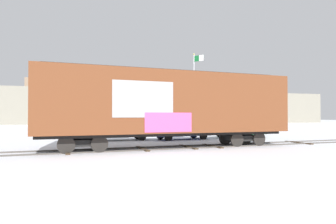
% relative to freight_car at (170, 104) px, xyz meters
% --- Properties ---
extents(ground_plane, '(260.00, 260.00, 0.00)m').
position_rel_freight_car_xyz_m(ground_plane, '(1.12, 0.00, -2.72)').
color(ground_plane, silver).
extents(track, '(59.98, 5.27, 0.08)m').
position_rel_freight_car_xyz_m(track, '(-0.97, -0.06, -2.68)').
color(track, '#4C4742').
rests_on(track, ground_plane).
extents(freight_car, '(15.62, 3.82, 4.85)m').
position_rel_freight_car_xyz_m(freight_car, '(0.00, 0.00, 0.00)').
color(freight_car, brown).
rests_on(freight_car, ground_plane).
extents(flagpole, '(0.85, 1.01, 8.73)m').
position_rel_freight_car_xyz_m(flagpole, '(6.30, 11.63, 2.53)').
color(flagpole, silver).
rests_on(flagpole, ground_plane).
extents(hillside, '(132.74, 41.22, 13.92)m').
position_rel_freight_car_xyz_m(hillside, '(1.10, 77.75, 1.89)').
color(hillside, gray).
rests_on(hillside, ground_plane).
extents(parked_car_silver, '(4.79, 2.08, 1.62)m').
position_rel_freight_car_xyz_m(parked_car_silver, '(-2.28, 6.68, -1.90)').
color(parked_car_silver, '#B7BABF').
rests_on(parked_car_silver, ground_plane).
extents(parked_car_blue, '(4.94, 2.42, 1.68)m').
position_rel_freight_car_xyz_m(parked_car_blue, '(2.82, 6.07, -1.87)').
color(parked_car_blue, navy).
rests_on(parked_car_blue, ground_plane).
extents(parked_car_green, '(4.92, 2.42, 1.64)m').
position_rel_freight_car_xyz_m(parked_car_green, '(8.67, 6.55, -1.89)').
color(parked_car_green, '#1E5933').
rests_on(parked_car_green, ground_plane).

